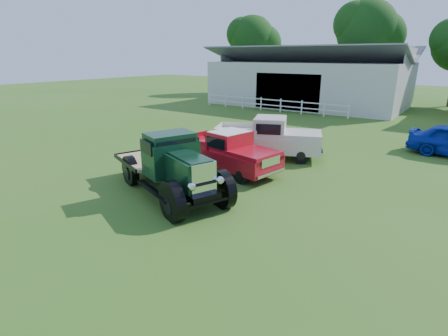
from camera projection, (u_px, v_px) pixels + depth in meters
The scene contains 8 objects.
ground at pixel (199, 205), 11.89m from camera, with size 120.00×120.00×0.00m, color #4B6E27.
shed_left at pixel (309, 77), 35.03m from camera, with size 18.80×10.20×5.60m, color #B8B9AA, non-canonical shape.
fence_rail at pixel (271, 104), 31.61m from camera, with size 14.20×0.16×1.20m, color white, non-canonical shape.
tree_a at pixel (252, 52), 45.77m from camera, with size 6.30×6.30×10.50m, color black, non-canonical shape.
tree_b at pixel (365, 47), 38.66m from camera, with size 6.90×6.90×11.50m, color black, non-canonical shape.
vintage_flatbed at pixel (170, 163), 12.61m from camera, with size 5.78×2.29×2.29m, color #10341F, non-canonical shape.
red_pickup at pixel (228, 151), 15.19m from camera, with size 4.94×1.90×1.80m, color red, non-canonical shape.
white_pickup at pixel (268, 138), 17.25m from camera, with size 5.34×2.07×1.96m, color beige, non-canonical shape.
Camera 1 is at (7.04, -8.39, 4.87)m, focal length 28.00 mm.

